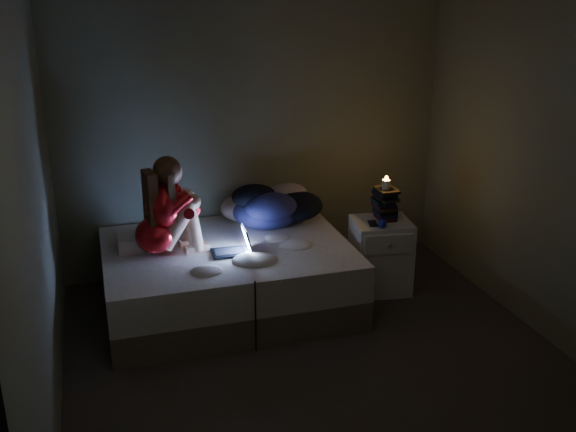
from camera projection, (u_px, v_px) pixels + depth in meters
name	position (u px, v px, depth m)	size (l,w,h in m)	color
floor	(321.00, 366.00, 4.84)	(3.60, 3.80, 0.02)	#2A2521
wall_back	(254.00, 133.00, 6.12)	(3.60, 0.02, 2.60)	#606458
wall_front	(485.00, 336.00, 2.68)	(3.60, 0.02, 2.60)	#606458
wall_left	(34.00, 223.00, 3.91)	(0.02, 3.80, 2.60)	#606458
wall_right	(556.00, 173.00, 4.89)	(0.02, 3.80, 2.60)	#606458
bed	(228.00, 276.00, 5.61)	(2.01, 1.51, 0.55)	#B4AFA7
pillow	(144.00, 240.00, 5.48)	(0.42, 0.30, 0.12)	white
woman	(154.00, 208.00, 5.20)	(0.50, 0.33, 0.81)	#A30408
laptop	(231.00, 241.00, 5.33)	(0.32, 0.23, 0.23)	black
clothes_pile	(267.00, 204.00, 5.93)	(0.66, 0.53, 0.40)	navy
nightstand	(380.00, 256.00, 5.90)	(0.49, 0.44, 0.65)	silver
book_stack	(385.00, 203.00, 5.79)	(0.19, 0.25, 0.30)	black
candle	(386.00, 182.00, 5.73)	(0.07, 0.07, 0.08)	beige
phone	(374.00, 224.00, 5.70)	(0.07, 0.14, 0.01)	black
blue_orb	(385.00, 224.00, 5.61)	(0.08, 0.08, 0.08)	navy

